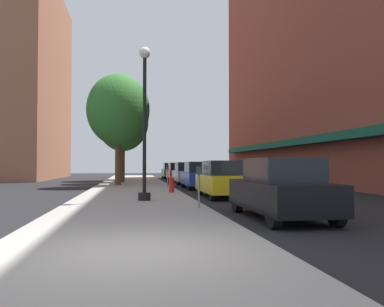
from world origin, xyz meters
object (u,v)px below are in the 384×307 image
Objects in this scene: tree_near at (122,122)px; tree_mid at (123,122)px; fire_hydrant at (172,184)px; car_blue at (199,176)px; lamppost at (145,120)px; parking_meter_near at (199,182)px; car_silver at (186,174)px; car_red at (178,172)px; parking_meter_far at (168,173)px; car_yellow at (223,180)px; tree_far at (118,110)px; car_black at (281,189)px; car_green at (171,171)px.

tree_near is 5.07m from tree_mid.
car_blue reaches higher than fire_hydrant.
lamppost reaches higher than parking_meter_near.
parking_meter_near is at bearing -98.01° from car_silver.
parking_meter_far is at bearing -97.70° from car_red.
fire_hydrant is 16.31m from car_red.
lamppost reaches higher than car_silver.
car_blue is at bearing 80.44° from parking_meter_near.
car_silver is at bearing 87.78° from car_yellow.
tree_far reaches higher than parking_meter_far.
tree_near is 6.56m from car_silver.
tree_far reaches higher than fire_hydrant.
tree_near is 0.87× the size of tree_mid.
lamppost is 0.74× the size of tree_mid.
fire_hydrant is 0.11× the size of tree_far.
car_silver is (5.01, 2.87, -4.35)m from tree_far.
car_yellow is at bearing -88.31° from car_red.
parking_meter_far is at bearing -76.62° from tree_mid.
car_black is 25.10m from car_red.
car_blue is (0.00, 13.50, 0.00)m from car_black.
parking_meter_far is at bearing 90.00° from parking_meter_near.
car_silver is 1.00× the size of car_red.
tree_near is (-1.31, 16.16, 1.63)m from lamppost.
car_blue is 11.60m from car_red.
tree_far is (-0.04, -9.64, -0.22)m from tree_mid.
tree_far is (-0.13, -4.61, 0.32)m from tree_near.
car_blue is 1.00× the size of car_green.
parking_meter_far is at bearing -174.07° from car_blue.
fire_hydrant is at bearing -95.38° from car_green.
car_yellow is at bearing -70.70° from tree_near.
tree_mid is 6.81m from car_red.
tree_near is at bearing 98.76° from parking_meter_near.
parking_meter_near is at bearing -81.24° from tree_near.
car_black is at bearing -92.22° from car_yellow.
parking_meter_far is 0.30× the size of car_green.
lamppost is at bearing -86.25° from tree_mid.
car_yellow is 6.48m from car_blue.
fire_hydrant is 0.11× the size of tree_near.
car_blue is 1.00× the size of car_silver.
car_black reaches higher than parking_meter_far.
parking_meter_near is 24.68m from tree_mid.
lamppost is 1.37× the size of car_green.
car_black is 7.02m from car_yellow.
car_yellow is 1.00× the size of car_silver.
tree_near reaches higher than car_green.
tree_far is 1.74× the size of car_blue.
fire_hydrant is 0.10× the size of tree_mid.
tree_far is at bearing 97.07° from lamppost.
car_red reaches higher than parking_meter_near.
tree_near is at bearing 94.62° from lamppost.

